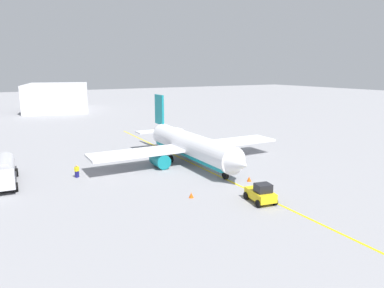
% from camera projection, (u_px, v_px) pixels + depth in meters
% --- Properties ---
extents(ground_plane, '(400.00, 400.00, 0.00)m').
position_uv_depth(ground_plane, '(192.00, 163.00, 54.40)').
color(ground_plane, '#939399').
extents(airplane, '(28.30, 30.48, 9.61)m').
position_uv_depth(airplane, '(190.00, 146.00, 54.28)').
color(airplane, white).
rests_on(airplane, ground).
extents(fuel_tanker, '(10.64, 3.43, 3.15)m').
position_uv_depth(fuel_tanker, '(4.00, 171.00, 44.36)').
color(fuel_tanker, '#2D2D33').
rests_on(fuel_tanker, ground).
extents(pushback_tug, '(3.89, 2.85, 2.20)m').
position_uv_depth(pushback_tug, '(261.00, 193.00, 38.34)').
color(pushback_tug, yellow).
rests_on(pushback_tug, ground).
extents(refueling_worker, '(0.59, 0.63, 1.71)m').
position_uv_depth(refueling_worker, '(77.00, 171.00, 47.22)').
color(refueling_worker, navy).
rests_on(refueling_worker, ground).
extents(safety_cone_nose, '(0.57, 0.57, 0.63)m').
position_uv_depth(safety_cone_nose, '(249.00, 179.00, 45.67)').
color(safety_cone_nose, '#F2590F').
rests_on(safety_cone_nose, ground).
extents(safety_cone_wingtip, '(0.55, 0.55, 0.61)m').
position_uv_depth(safety_cone_wingtip, '(191.00, 195.00, 39.87)').
color(safety_cone_wingtip, '#F2590F').
rests_on(safety_cone_wingtip, ground).
extents(distant_hangar, '(31.03, 25.43, 9.00)m').
position_uv_depth(distant_hangar, '(58.00, 97.00, 122.20)').
color(distant_hangar, silver).
rests_on(distant_hangar, ground).
extents(taxi_line_marking, '(65.33, 1.43, 0.01)m').
position_uv_depth(taxi_line_marking, '(192.00, 163.00, 54.40)').
color(taxi_line_marking, yellow).
rests_on(taxi_line_marking, ground).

